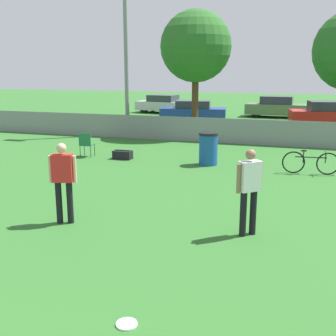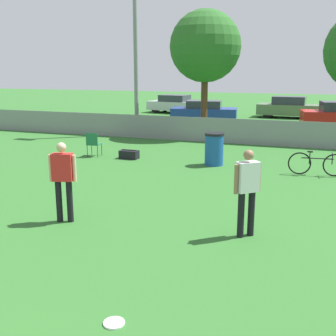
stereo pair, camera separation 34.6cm
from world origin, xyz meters
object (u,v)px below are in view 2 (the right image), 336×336
tree_near_pole (205,47)px  parked_car_olive (289,107)px  trash_bin (214,149)px  parked_car_silver (175,104)px  frisbee_disc (114,323)px  bicycle_sideline (317,164)px  gear_bag_sideline (129,154)px  folding_chair_sideline (93,143)px  parked_car_blue (204,111)px  light_pole (135,29)px  player_receiver_white (247,187)px  player_thrower_red (63,176)px

tree_near_pole → parked_car_olive: size_ratio=1.44×
trash_bin → parked_car_silver: (-7.16, 16.41, 0.11)m
frisbee_disc → parked_car_silver: (-8.23, 25.85, 0.65)m
frisbee_disc → trash_bin: trash_bin is taller
bicycle_sideline → gear_bag_sideline: size_ratio=2.54×
folding_chair_sideline → parked_car_blue: size_ratio=0.21×
light_pole → frisbee_disc: 17.03m
frisbee_disc → parked_car_blue: 22.06m
light_pole → gear_bag_sideline: light_pole is taller
frisbee_disc → bicycle_sideline: size_ratio=0.16×
player_receiver_white → trash_bin: (-2.12, 5.94, -0.44)m
player_thrower_red → tree_near_pole: bearing=74.9°
tree_near_pole → parked_car_olive: tree_near_pole is taller
frisbee_disc → folding_chair_sideline: (-5.65, 9.31, 0.51)m
tree_near_pole → player_thrower_red: 13.15m
light_pole → trash_bin: 8.91m
gear_bag_sideline → trash_bin: bearing=0.6°
light_pole → trash_bin: light_pole is taller
player_thrower_red → trash_bin: (1.64, 6.45, -0.44)m
parked_car_blue → player_thrower_red: bearing=-92.7°
folding_chair_sideline → trash_bin: bearing=174.7°
light_pole → frisbee_disc: light_pole is taller
tree_near_pole → bicycle_sideline: tree_near_pole is taller
gear_bag_sideline → parked_car_silver: parked_car_silver is taller
player_receiver_white → bicycle_sideline: size_ratio=1.00×
light_pole → bicycle_sideline: bearing=-33.9°
light_pole → folding_chair_sideline: bearing=-82.3°
bicycle_sideline → trash_bin: (-3.32, 0.33, 0.19)m
gear_bag_sideline → parked_car_blue: bearing=92.4°
folding_chair_sideline → light_pole: bearing=-89.2°
gear_bag_sideline → parked_car_silver: bearing=103.7°
parked_car_olive → parked_car_blue: bearing=-139.3°
tree_near_pole → player_thrower_red: (0.46, -12.73, -3.24)m
tree_near_pole → player_thrower_red: size_ratio=3.47×
gear_bag_sideline → parked_car_blue: 12.15m
tree_near_pole → parked_car_silver: size_ratio=1.44×
player_receiver_white → frisbee_disc: player_receiver_white is taller
bicycle_sideline → parked_car_silver: parked_car_silver is taller
tree_near_pole → frisbee_disc: size_ratio=21.28×
frisbee_disc → folding_chair_sideline: size_ratio=0.31×
parked_car_olive → gear_bag_sideline: bearing=-103.2°
tree_near_pole → folding_chair_sideline: tree_near_pole is taller
bicycle_sideline → tree_near_pole: bearing=123.3°
bicycle_sideline → player_receiver_white: bearing=-108.0°
light_pole → player_receiver_white: size_ratio=5.03×
light_pole → tree_near_pole: 3.45m
gear_bag_sideline → light_pole: bearing=111.5°
player_thrower_red → player_receiver_white: same height
bicycle_sideline → parked_car_blue: bearing=113.4°
player_receiver_white → frisbee_disc: (-1.06, -3.50, -0.98)m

